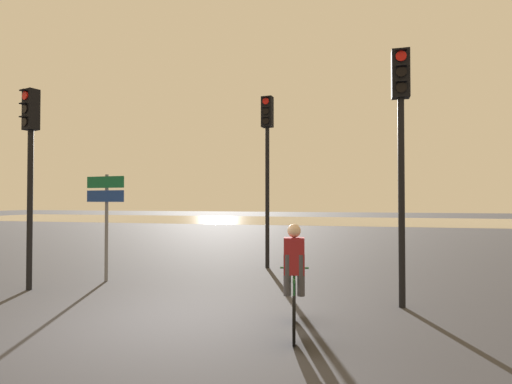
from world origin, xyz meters
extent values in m
plane|color=#333338|center=(0.00, 0.00, 0.00)|extent=(120.00, 120.00, 0.00)
cube|color=#9E937F|center=(0.00, 32.97, 0.00)|extent=(80.00, 16.00, 0.01)
cylinder|color=black|center=(0.71, 5.54, 2.05)|extent=(0.12, 0.12, 4.11)
cube|color=black|center=(0.71, 5.54, 4.56)|extent=(0.35, 0.28, 0.90)
cylinder|color=red|center=(0.69, 5.41, 4.85)|extent=(0.19, 0.05, 0.19)
cube|color=black|center=(0.69, 5.39, 4.96)|extent=(0.20, 0.14, 0.02)
cylinder|color=black|center=(0.69, 5.41, 4.56)|extent=(0.19, 0.05, 0.19)
cube|color=black|center=(0.69, 5.39, 4.67)|extent=(0.20, 0.14, 0.02)
cylinder|color=black|center=(0.69, 5.41, 4.27)|extent=(0.19, 0.05, 0.19)
cube|color=black|center=(0.69, 5.39, 4.38)|extent=(0.20, 0.14, 0.02)
cylinder|color=black|center=(-3.80, 1.53, 1.76)|extent=(0.12, 0.12, 3.53)
cube|color=black|center=(-3.80, 1.53, 3.98)|extent=(0.38, 0.33, 0.90)
cylinder|color=red|center=(-3.84, 1.40, 4.27)|extent=(0.19, 0.09, 0.19)
cube|color=black|center=(-3.84, 1.38, 4.38)|extent=(0.22, 0.17, 0.02)
cylinder|color=black|center=(-3.84, 1.40, 3.98)|extent=(0.19, 0.09, 0.19)
cube|color=black|center=(-3.84, 1.38, 4.09)|extent=(0.22, 0.17, 0.02)
cylinder|color=black|center=(-3.84, 1.40, 3.69)|extent=(0.19, 0.09, 0.19)
cube|color=black|center=(-3.84, 1.38, 3.80)|extent=(0.22, 0.17, 0.02)
cylinder|color=black|center=(4.01, 1.94, 1.94)|extent=(0.12, 0.12, 3.87)
cube|color=black|center=(4.01, 1.94, 4.32)|extent=(0.33, 0.25, 0.90)
cylinder|color=red|center=(4.00, 1.81, 4.61)|extent=(0.19, 0.03, 0.19)
cube|color=black|center=(4.00, 1.79, 4.72)|extent=(0.19, 0.12, 0.02)
cylinder|color=black|center=(4.00, 1.81, 4.32)|extent=(0.19, 0.03, 0.19)
cube|color=black|center=(4.00, 1.79, 4.43)|extent=(0.19, 0.12, 0.02)
cylinder|color=black|center=(4.00, 1.81, 4.03)|extent=(0.19, 0.03, 0.19)
cube|color=black|center=(4.00, 1.79, 4.14)|extent=(0.19, 0.12, 0.02)
cylinder|color=slate|center=(-2.71, 2.75, 1.30)|extent=(0.08, 0.08, 2.60)
cube|color=#116038|center=(-2.71, 2.69, 2.41)|extent=(1.09, 0.17, 0.28)
cube|color=navy|center=(-2.71, 2.69, 2.07)|extent=(1.09, 0.17, 0.28)
cylinder|color=black|center=(2.20, 0.61, 0.33)|extent=(0.13, 0.66, 0.66)
cylinder|color=black|center=(2.34, -0.43, 0.33)|extent=(0.13, 0.66, 0.66)
cylinder|color=#1E592D|center=(2.27, 0.09, 0.83)|extent=(0.15, 0.84, 0.04)
cylinder|color=#1E592D|center=(2.29, -0.05, 0.61)|extent=(0.04, 0.04, 0.55)
cylinder|color=#1E592D|center=(2.21, 0.57, 0.88)|extent=(0.46, 0.09, 0.03)
cylinder|color=#3F3F47|center=(2.39, -0.04, 0.88)|extent=(0.11, 0.11, 0.60)
cylinder|color=#3F3F47|center=(2.19, -0.07, 0.88)|extent=(0.11, 0.11, 0.60)
cube|color=maroon|center=(2.29, 0.00, 1.15)|extent=(0.32, 0.24, 0.54)
sphere|color=beige|center=(2.28, 0.03, 1.52)|extent=(0.20, 0.20, 0.20)
camera|label=1|loc=(3.12, -5.85, 1.97)|focal=28.00mm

